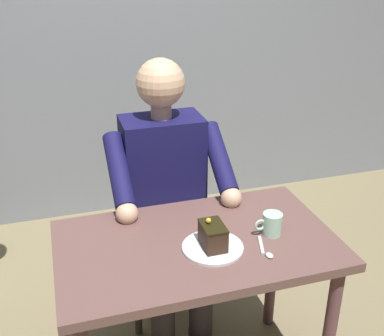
{
  "coord_description": "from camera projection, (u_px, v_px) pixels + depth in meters",
  "views": [
    {
      "loc": [
        0.45,
        1.41,
        1.71
      ],
      "look_at": [
        -0.01,
        -0.1,
        0.97
      ],
      "focal_mm": 44.52,
      "sensor_mm": 36.0,
      "label": 1
    }
  ],
  "objects": [
    {
      "name": "chair",
      "position": [
        160.0,
        212.0,
        2.38
      ],
      "size": [
        0.42,
        0.42,
        0.91
      ],
      "color": "brown",
      "rests_on": "ground"
    },
    {
      "name": "dining_table",
      "position": [
        197.0,
        264.0,
        1.8
      ],
      "size": [
        1.03,
        0.61,
        0.72
      ],
      "color": "brown",
      "rests_on": "ground"
    },
    {
      "name": "seated_person",
      "position": [
        167.0,
        197.0,
        2.16
      ],
      "size": [
        0.53,
        0.58,
        1.29
      ],
      "color": "#161446",
      "rests_on": "ground"
    },
    {
      "name": "dessert_plate",
      "position": [
        213.0,
        247.0,
        1.71
      ],
      "size": [
        0.22,
        0.22,
        0.01
      ],
      "primitive_type": "cylinder",
      "color": "white",
      "rests_on": "dining_table"
    },
    {
      "name": "cake_slice",
      "position": [
        213.0,
        236.0,
        1.69
      ],
      "size": [
        0.08,
        0.12,
        0.11
      ],
      "color": "#392519",
      "rests_on": "dessert_plate"
    },
    {
      "name": "dessert_spoon",
      "position": [
        266.0,
        250.0,
        1.69
      ],
      "size": [
        0.04,
        0.14,
        0.01
      ],
      "color": "silver",
      "rests_on": "dining_table"
    },
    {
      "name": "coffee_cup",
      "position": [
        272.0,
        224.0,
        1.78
      ],
      "size": [
        0.11,
        0.07,
        0.09
      ],
      "color": "#ACD9BE",
      "rests_on": "dining_table"
    }
  ]
}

